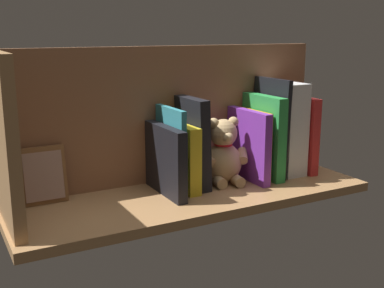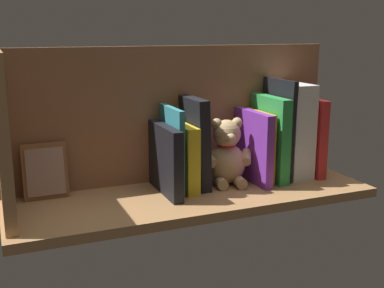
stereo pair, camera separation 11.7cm
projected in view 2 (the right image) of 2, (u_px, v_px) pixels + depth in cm
name	position (u px, v px, depth cm)	size (l,w,h in cm)	color
ground_plane	(192.00, 197.00, 119.87)	(87.62, 29.58, 2.20)	#A87A4C
shelf_back_panel	(173.00, 114.00, 126.96)	(87.62, 1.50, 34.60)	#986341
shelf_side_divider	(2.00, 137.00, 100.12)	(2.40, 23.58, 34.60)	#A87A4C
book_0	(307.00, 136.00, 133.76)	(2.50, 15.34, 20.71)	red
dictionary_thick_white	(291.00, 130.00, 131.78)	(6.48, 14.35, 24.83)	white
book_1	(277.00, 129.00, 129.87)	(1.29, 14.81, 26.08)	black
book_2	(269.00, 138.00, 128.76)	(2.86, 16.19, 21.82)	green
book_3	(259.00, 145.00, 128.88)	(1.56, 14.63, 18.00)	orange
book_4	(253.00, 146.00, 126.79)	(2.14, 17.21, 18.38)	purple
teddy_bear	(227.00, 155.00, 124.85)	(13.62, 12.02, 17.02)	tan
book_5	(195.00, 143.00, 122.21)	(2.73, 13.58, 22.38)	black
book_6	(183.00, 157.00, 121.04)	(3.14, 14.87, 16.21)	yellow
book_7	(172.00, 149.00, 119.80)	(1.34, 14.25, 20.48)	teal
book_8	(165.00, 160.00, 117.52)	(2.46, 18.30, 16.55)	black
picture_frame_leaning	(45.00, 171.00, 114.35)	(10.26, 3.35, 13.12)	brown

